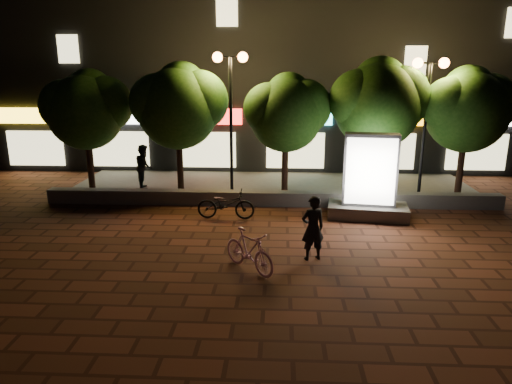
# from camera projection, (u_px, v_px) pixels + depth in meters

# --- Properties ---
(ground) EXTENTS (80.00, 80.00, 0.00)m
(ground) POSITION_uv_depth(u_px,v_px,m) (268.00, 248.00, 12.61)
(ground) COLOR #5E2D1D
(ground) RESTS_ON ground
(retaining_wall) EXTENTS (16.00, 0.45, 0.50)m
(retaining_wall) POSITION_uv_depth(u_px,v_px,m) (271.00, 198.00, 16.40)
(retaining_wall) COLOR #62605B
(retaining_wall) RESTS_ON ground
(sidewalk) EXTENTS (16.00, 5.00, 0.08)m
(sidewalk) POSITION_uv_depth(u_px,v_px,m) (272.00, 187.00, 18.87)
(sidewalk) COLOR #62605B
(sidewalk) RESTS_ON ground
(building_block) EXTENTS (28.00, 8.12, 11.30)m
(building_block) POSITION_uv_depth(u_px,v_px,m) (275.00, 62.00, 23.83)
(building_block) COLOR black
(building_block) RESTS_ON ground
(tree_far_left) EXTENTS (3.36, 2.80, 4.63)m
(tree_far_left) POSITION_uv_depth(u_px,v_px,m) (87.00, 107.00, 17.36)
(tree_far_left) COLOR black
(tree_far_left) RESTS_ON sidewalk
(tree_left) EXTENTS (3.60, 3.00, 4.89)m
(tree_left) POSITION_uv_depth(u_px,v_px,m) (179.00, 103.00, 17.15)
(tree_left) COLOR black
(tree_left) RESTS_ON sidewalk
(tree_mid) EXTENTS (3.24, 2.70, 4.50)m
(tree_mid) POSITION_uv_depth(u_px,v_px,m) (287.00, 110.00, 17.01)
(tree_mid) COLOR black
(tree_mid) RESTS_ON sidewalk
(tree_right) EXTENTS (3.72, 3.10, 5.07)m
(tree_right) POSITION_uv_depth(u_px,v_px,m) (379.00, 101.00, 16.76)
(tree_right) COLOR black
(tree_right) RESTS_ON sidewalk
(tree_far_right) EXTENTS (3.48, 2.90, 4.76)m
(tree_far_right) POSITION_uv_depth(u_px,v_px,m) (468.00, 107.00, 16.65)
(tree_far_right) COLOR black
(tree_far_right) RESTS_ON sidewalk
(street_lamp_left) EXTENTS (1.26, 0.36, 5.18)m
(street_lamp_left) POSITION_uv_depth(u_px,v_px,m) (231.00, 88.00, 16.65)
(street_lamp_left) COLOR black
(street_lamp_left) RESTS_ON sidewalk
(street_lamp_right) EXTENTS (1.26, 0.36, 4.98)m
(street_lamp_right) POSITION_uv_depth(u_px,v_px,m) (428.00, 92.00, 16.34)
(street_lamp_right) COLOR black
(street_lamp_right) RESTS_ON sidewalk
(ad_kiosk) EXTENTS (2.68, 1.60, 2.74)m
(ad_kiosk) POSITION_uv_depth(u_px,v_px,m) (369.00, 184.00, 14.89)
(ad_kiosk) COLOR #62605B
(ad_kiosk) RESTS_ON ground
(scooter_pink) EXTENTS (1.53, 1.56, 1.03)m
(scooter_pink) POSITION_uv_depth(u_px,v_px,m) (249.00, 251.00, 11.07)
(scooter_pink) COLOR pink
(scooter_pink) RESTS_ON ground
(rider) EXTENTS (0.71, 0.58, 1.68)m
(rider) POSITION_uv_depth(u_px,v_px,m) (313.00, 228.00, 11.64)
(rider) COLOR black
(rider) RESTS_ON ground
(scooter_parked) EXTENTS (1.87, 0.70, 0.97)m
(scooter_parked) POSITION_uv_depth(u_px,v_px,m) (226.00, 204.00, 14.90)
(scooter_parked) COLOR black
(scooter_parked) RESTS_ON ground
(pedestrian) EXTENTS (0.87, 1.00, 1.74)m
(pedestrian) POSITION_uv_depth(u_px,v_px,m) (144.00, 166.00, 18.28)
(pedestrian) COLOR black
(pedestrian) RESTS_ON sidewalk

